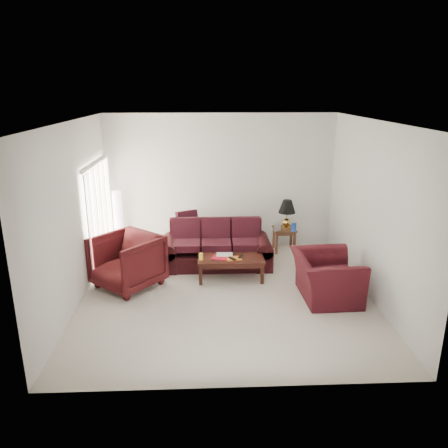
# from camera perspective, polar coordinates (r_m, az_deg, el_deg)

# --- Properties ---
(floor) EXTENTS (5.00, 5.00, 0.00)m
(floor) POSITION_cam_1_polar(r_m,az_deg,el_deg) (7.82, 0.28, -9.24)
(floor) COLOR #BCB2A0
(floor) RESTS_ON ground
(blinds) EXTENTS (0.10, 2.00, 2.16)m
(blinds) POSITION_cam_1_polar(r_m,az_deg,el_deg) (8.87, -15.95, 0.84)
(blinds) COLOR silver
(blinds) RESTS_ON ground
(sofa) EXTENTS (2.28, 1.09, 0.91)m
(sofa) POSITION_cam_1_polar(r_m,az_deg,el_deg) (8.86, -1.03, -2.75)
(sofa) COLOR black
(sofa) RESTS_ON ground
(throw_pillow) EXTENTS (0.52, 0.41, 0.49)m
(throw_pillow) POSITION_cam_1_polar(r_m,az_deg,el_deg) (9.47, -4.82, 0.34)
(throw_pillow) COLOR black
(throw_pillow) RESTS_ON sofa
(end_table) EXTENTS (0.49, 0.49, 0.53)m
(end_table) POSITION_cam_1_polar(r_m,az_deg,el_deg) (9.85, 7.83, -2.01)
(end_table) COLOR #4C301A
(end_table) RESTS_ON ground
(table_lamp) EXTENTS (0.39, 0.39, 0.63)m
(table_lamp) POSITION_cam_1_polar(r_m,az_deg,el_deg) (9.71, 8.20, 1.29)
(table_lamp) COLOR gold
(table_lamp) RESTS_ON end_table
(clock) EXTENTS (0.16, 0.10, 0.15)m
(clock) POSITION_cam_1_polar(r_m,az_deg,el_deg) (9.54, 6.97, -0.47)
(clock) COLOR #AFB0B4
(clock) RESTS_ON end_table
(blue_canister) EXTENTS (0.12, 0.12, 0.18)m
(blue_canister) POSITION_cam_1_polar(r_m,az_deg,el_deg) (9.57, 9.10, -0.41)
(blue_canister) COLOR #173F97
(blue_canister) RESTS_ON end_table
(picture_frame) EXTENTS (0.16, 0.18, 0.05)m
(picture_frame) POSITION_cam_1_polar(r_m,az_deg,el_deg) (9.85, 6.76, 0.13)
(picture_frame) COLOR #B3B3B7
(picture_frame) RESTS_ON end_table
(floor_lamp) EXTENTS (0.24, 0.24, 1.42)m
(floor_lamp) POSITION_cam_1_polar(r_m,az_deg,el_deg) (9.78, -13.61, 0.26)
(floor_lamp) COLOR silver
(floor_lamp) RESTS_ON ground
(armchair_left) EXTENTS (1.50, 1.50, 0.98)m
(armchair_left) POSITION_cam_1_polar(r_m,az_deg,el_deg) (8.13, -12.55, -4.81)
(armchair_left) COLOR #3C0E10
(armchair_left) RESTS_ON ground
(armchair_right) EXTENTS (1.09, 1.23, 0.78)m
(armchair_right) POSITION_cam_1_polar(r_m,az_deg,el_deg) (7.77, 13.19, -6.75)
(armchair_right) COLOR #3B0D13
(armchair_right) RESTS_ON ground
(coffee_table) EXTENTS (1.38, 1.00, 0.44)m
(coffee_table) POSITION_cam_1_polar(r_m,az_deg,el_deg) (8.37, 0.87, -5.75)
(coffee_table) COLOR black
(coffee_table) RESTS_ON ground
(magazine_red) EXTENTS (0.34, 0.29, 0.02)m
(magazine_red) POSITION_cam_1_polar(r_m,az_deg,el_deg) (8.23, -0.53, -4.42)
(magazine_red) COLOR #B21124
(magazine_red) RESTS_ON coffee_table
(magazine_white) EXTENTS (0.32, 0.25, 0.02)m
(magazine_white) POSITION_cam_1_polar(r_m,az_deg,el_deg) (8.37, 0.07, -4.04)
(magazine_white) COLOR beige
(magazine_white) RESTS_ON coffee_table
(magazine_orange) EXTENTS (0.31, 0.25, 0.02)m
(magazine_orange) POSITION_cam_1_polar(r_m,az_deg,el_deg) (8.20, 1.29, -4.52)
(magazine_orange) COLOR #C76717
(magazine_orange) RESTS_ON coffee_table
(remote_a) EXTENTS (0.14, 0.18, 0.02)m
(remote_a) POSITION_cam_1_polar(r_m,az_deg,el_deg) (8.15, 1.08, -4.52)
(remote_a) COLOR black
(remote_a) RESTS_ON coffee_table
(remote_b) EXTENTS (0.11, 0.18, 0.02)m
(remote_b) POSITION_cam_1_polar(r_m,az_deg,el_deg) (8.26, 2.19, -4.22)
(remote_b) COLOR black
(remote_b) RESTS_ON coffee_table
(yellow_glass) EXTENTS (0.09, 0.09, 0.13)m
(yellow_glass) POSITION_cam_1_polar(r_m,az_deg,el_deg) (8.15, -3.02, -4.27)
(yellow_glass) COLOR yellow
(yellow_glass) RESTS_ON coffee_table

